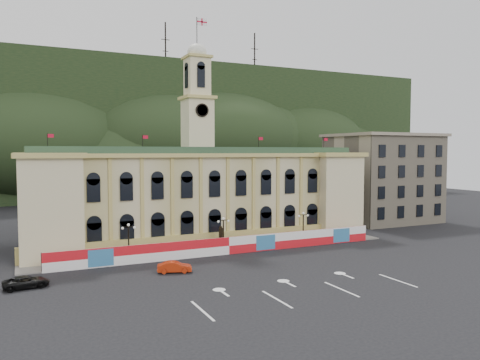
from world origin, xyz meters
name	(u,v)px	position (x,y,z in m)	size (l,w,h in m)	color
ground	(281,280)	(0.00, 0.00, 0.00)	(260.00, 260.00, 0.00)	black
lane_markings	(305,291)	(0.00, -5.00, 0.00)	(26.00, 10.00, 0.02)	white
hill_ridge	(105,138)	(0.03, 121.99, 19.48)	(230.00, 80.00, 64.00)	black
city_hall	(199,193)	(0.00, 27.63, 7.85)	(56.20, 17.60, 37.10)	beige
side_building_right	(383,178)	(43.00, 30.93, 9.33)	(21.00, 17.00, 18.60)	tan
hoarding_fence	(229,246)	(0.06, 15.07, 1.25)	(50.00, 0.44, 2.50)	red
pavement	(221,250)	(0.00, 17.75, 0.08)	(56.00, 5.50, 0.16)	slate
statue	(221,242)	(0.00, 18.00, 1.19)	(1.40, 1.40, 3.72)	#595651
lamp_left	(129,239)	(-14.00, 17.00, 3.07)	(1.96, 0.44, 5.15)	black
lamp_center	(223,231)	(0.00, 17.00, 3.07)	(1.96, 0.44, 5.15)	black
lamp_right	(303,225)	(14.00, 17.00, 3.07)	(1.96, 0.44, 5.15)	black
red_sedan	(175,267)	(-10.21, 8.43, 0.69)	(4.46, 2.66, 1.39)	#BA2A0D
black_suv	(26,282)	(-26.79, 8.99, 0.66)	(5.00, 2.75, 1.33)	black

